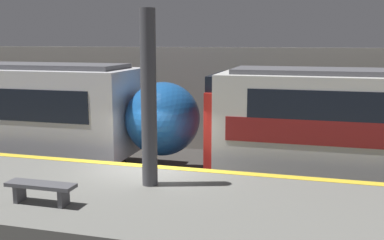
{
  "coord_description": "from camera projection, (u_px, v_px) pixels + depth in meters",
  "views": [
    {
      "loc": [
        4.25,
        -11.2,
        4.5
      ],
      "look_at": [
        0.89,
        1.03,
        2.24
      ],
      "focal_mm": 42.0,
      "sensor_mm": 36.0,
      "label": 1
    }
  ],
  "objects": [
    {
      "name": "ground_plane",
      "position": [
        152.0,
        204.0,
        12.53
      ],
      "size": [
        120.0,
        120.0,
        0.0
      ],
      "primitive_type": "plane",
      "color": "#33302D"
    },
    {
      "name": "platform",
      "position": [
        116.0,
        215.0,
        10.27
      ],
      "size": [
        40.0,
        4.56,
        1.13
      ],
      "color": "slate",
      "rests_on": "ground"
    },
    {
      "name": "station_rear_barrier",
      "position": [
        207.0,
        99.0,
        18.36
      ],
      "size": [
        50.0,
        0.15,
        4.22
      ],
      "color": "#9E998E",
      "rests_on": "ground"
    },
    {
      "name": "support_pillar_near",
      "position": [
        149.0,
        99.0,
        10.3
      ],
      "size": [
        0.36,
        0.36,
        4.09
      ],
      "color": "#47474C",
      "rests_on": "platform"
    },
    {
      "name": "platform_bench",
      "position": [
        41.0,
        188.0,
        9.35
      ],
      "size": [
        1.5,
        0.4,
        0.45
      ],
      "color": "#4C4C51",
      "rests_on": "platform"
    }
  ]
}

